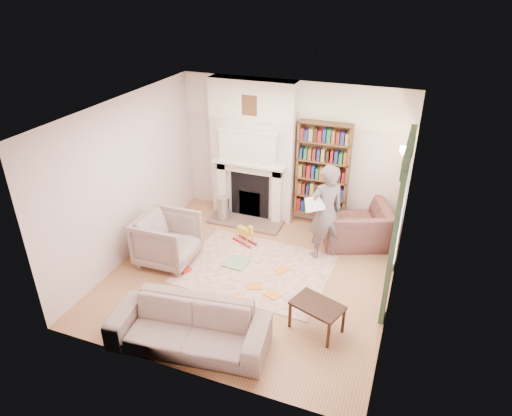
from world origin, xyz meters
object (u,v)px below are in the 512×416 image
at_px(sofa, 189,327).
at_px(coffee_table, 317,317).
at_px(rocking_horse, 245,233).
at_px(armchair_reading, 355,226).
at_px(paraffin_heater, 223,209).
at_px(man_reading, 326,212).
at_px(armchair_left, 167,239).
at_px(bookcase, 323,170).

xyz_separation_m(sofa, coffee_table, (1.54, 0.90, -0.09)).
bearing_deg(sofa, rocking_horse, 88.63).
relative_size(armchair_reading, coffee_table, 1.70).
relative_size(coffee_table, paraffin_heater, 1.27).
distance_m(man_reading, paraffin_heater, 2.32).
bearing_deg(rocking_horse, paraffin_heater, 163.82).
bearing_deg(armchair_reading, armchair_left, 8.00).
bearing_deg(rocking_horse, man_reading, 28.94).
distance_m(armchair_left, sofa, 2.14).
xyz_separation_m(bookcase, coffee_table, (0.70, -3.01, -0.95)).
height_order(sofa, rocking_horse, sofa).
bearing_deg(coffee_table, sofa, -130.25).
relative_size(armchair_left, coffee_table, 1.36).
relative_size(bookcase, armchair_reading, 1.55).
xyz_separation_m(bookcase, sofa, (-0.84, -3.91, -0.86)).
height_order(coffee_table, rocking_horse, coffee_table).
xyz_separation_m(coffee_table, paraffin_heater, (-2.54, 2.41, 0.05)).
relative_size(bookcase, paraffin_heater, 3.36).
bearing_deg(bookcase, coffee_table, -76.93).
relative_size(armchair_left, man_reading, 0.54).
height_order(bookcase, man_reading, bookcase).
height_order(armchair_reading, sofa, armchair_reading).
bearing_deg(paraffin_heater, man_reading, -13.32).
height_order(bookcase, paraffin_heater, bookcase).
relative_size(bookcase, man_reading, 1.05).
distance_m(bookcase, man_reading, 1.20).
xyz_separation_m(armchair_reading, rocking_horse, (-1.92, -0.70, -0.18)).
height_order(armchair_left, coffee_table, armchair_left).
xyz_separation_m(bookcase, armchair_left, (-2.15, -2.23, -0.74)).
relative_size(bookcase, coffee_table, 2.64).
distance_m(bookcase, rocking_horse, 1.92).
relative_size(armchair_reading, paraffin_heater, 2.17).
bearing_deg(bookcase, armchair_left, -133.92).
distance_m(armchair_reading, man_reading, 0.90).
height_order(armchair_reading, armchair_left, armchair_left).
distance_m(sofa, paraffin_heater, 3.46).
relative_size(armchair_left, sofa, 0.45).
height_order(armchair_reading, man_reading, man_reading).
xyz_separation_m(coffee_table, rocking_horse, (-1.83, 1.79, -0.01)).
bearing_deg(man_reading, armchair_left, -16.12).
xyz_separation_m(armchair_left, paraffin_heater, (0.31, 1.63, -0.16)).
bearing_deg(man_reading, rocking_horse, -36.25).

